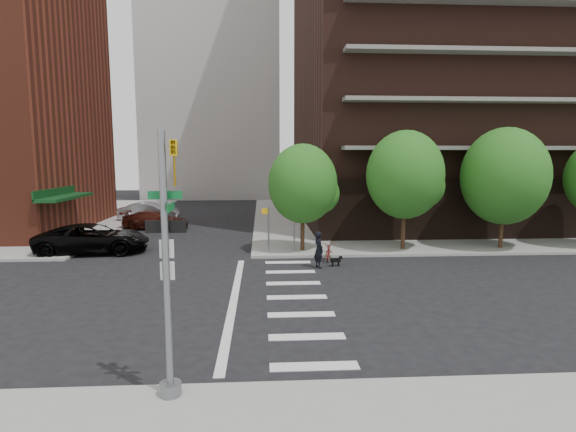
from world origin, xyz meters
name	(u,v)px	position (x,y,z in m)	size (l,w,h in m)	color
ground	(221,299)	(0.00, 0.00, 0.00)	(120.00, 120.00, 0.00)	black
sidewalk_ne	(462,216)	(20.50, 23.50, 0.07)	(39.00, 33.00, 0.15)	gray
crosswalk	(277,298)	(2.21, 0.00, 0.01)	(3.85, 13.00, 0.01)	silver
tree_a	(303,184)	(4.00, 8.50, 4.04)	(4.00, 4.00, 5.90)	#301E11
tree_b	(405,175)	(10.00, 8.50, 4.54)	(4.50, 4.50, 6.65)	#301E11
tree_c	(504,176)	(16.00, 8.50, 4.45)	(5.00, 5.00, 6.80)	#301E11
traffic_signal	(168,287)	(-0.47, -7.49, 2.70)	(0.90, 0.75, 6.00)	slate
pedestrian_signal	(274,223)	(2.32, 7.92, 1.85)	(2.18, 0.67, 2.60)	slate
fire_hydrant	(43,248)	(-10.50, 7.80, 0.55)	(0.24, 0.24, 0.73)	#A50C0C
parked_car_black	(93,239)	(-8.20, 9.00, 0.86)	(6.22, 2.87, 1.73)	black
parked_car_maroon	(156,220)	(-6.64, 17.77, 0.72)	(4.99, 2.03, 1.45)	#401710
parked_car_silver	(149,212)	(-8.20, 22.23, 0.84)	(5.09, 1.77, 1.68)	#97999E
scooter	(329,251)	(5.26, 6.50, 0.50)	(0.67, 1.92, 1.01)	maroon
dog_walker	(319,250)	(4.48, 4.78, 0.93)	(0.45, 0.68, 1.87)	black
dog	(336,260)	(5.43, 5.05, 0.32)	(0.61, 0.26, 0.51)	black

